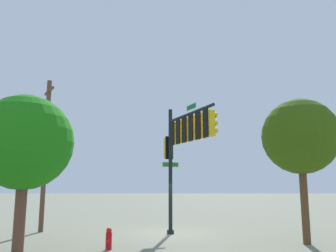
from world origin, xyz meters
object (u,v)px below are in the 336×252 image
object	(u,v)px
utility_pole	(45,151)
tree_mid	(25,143)
signal_pole_assembly	(185,138)
fire_hydrant	(109,239)
tree_near	(300,137)

from	to	relation	value
utility_pole	tree_mid	xyz separation A→B (m)	(5.11, 1.06, -0.16)
tree_mid	utility_pole	bearing A→B (deg)	-168.26
signal_pole_assembly	utility_pole	size ratio (longest dim) A/B	0.78
utility_pole	tree_mid	bearing A→B (deg)	11.74
fire_hydrant	tree_mid	distance (m)	5.02
signal_pole_assembly	fire_hydrant	xyz separation A→B (m)	(2.50, -3.14, -4.27)
signal_pole_assembly	tree_mid	size ratio (longest dim) A/B	1.07
signal_pole_assembly	tree_mid	xyz separation A→B (m)	(2.99, -6.47, -0.55)
utility_pole	tree_near	size ratio (longest dim) A/B	1.31
utility_pole	fire_hydrant	distance (m)	7.47
signal_pole_assembly	fire_hydrant	world-z (taller)	signal_pole_assembly
utility_pole	tree_near	xyz separation A→B (m)	(3.50, 12.60, 0.29)
tree_near	fire_hydrant	bearing A→B (deg)	-82.24
utility_pole	signal_pole_assembly	bearing A→B (deg)	74.25
signal_pole_assembly	tree_near	world-z (taller)	signal_pole_assembly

